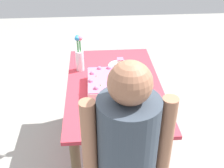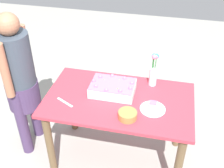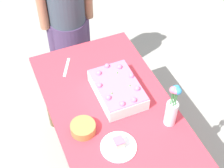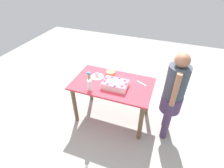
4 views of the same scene
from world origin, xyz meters
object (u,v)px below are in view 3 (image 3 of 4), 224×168
Objects in this scene: serving_plate_with_slice at (119,145)px; cake_knife at (67,67)px; sheet_cake at (117,89)px; flower_vase at (172,108)px; fruit_bowl at (83,128)px; person_standing at (67,15)px.

cake_knife is at bearing 5.85° from serving_plate_with_slice.
sheet_cake is 0.45m from cake_knife.
sheet_cake is at bearing -22.47° from serving_plate_with_slice.
flower_vase is 0.55m from fruit_bowl.
flower_vase is at bearing -120.38° from cake_knife.
fruit_bowl reaches higher than cake_knife.
person_standing is (1.22, 0.27, -0.07)m from flower_vase.
serving_plate_with_slice is 0.15× the size of person_standing.
sheet_cake is at bearing -120.01° from cake_knife.
serving_plate_with_slice is 0.39m from flower_vase.
sheet_cake is 1.21× the size of flower_vase.
person_standing reaches higher than cake_knife.
sheet_cake is at bearing 4.27° from person_standing.
cake_knife is 1.21× the size of fruit_bowl.
flower_vase reaches higher than sheet_cake.
person_standing is (1.27, -0.09, 0.06)m from serving_plate_with_slice.
fruit_bowl is at bearing 38.84° from serving_plate_with_slice.
flower_vase reaches higher than fruit_bowl.
sheet_cake is 2.57× the size of fruit_bowl.
cake_knife is (0.76, 0.08, -0.02)m from serving_plate_with_slice.
sheet_cake is 2.12× the size of cake_knife.
fruit_bowl is (0.15, 0.52, -0.11)m from flower_vase.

